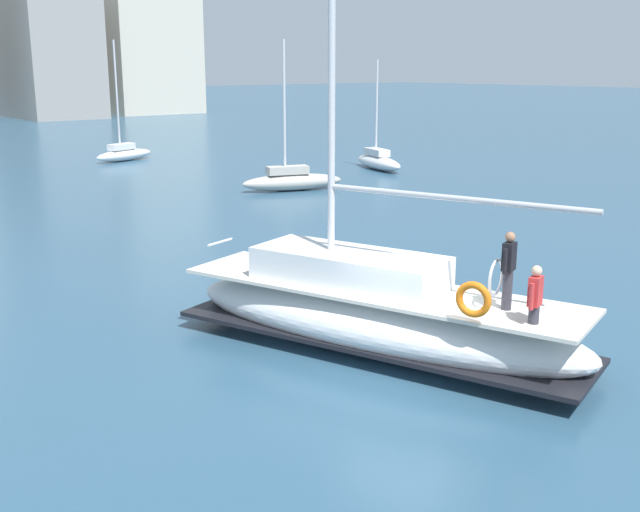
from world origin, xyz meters
TOP-DOWN VIEW (x-y plane):
  - ground_plane at (0.00, 0.00)m, footprint 400.00×400.00m
  - main_sailboat at (0.14, 1.30)m, footprint 5.32×9.87m
  - moored_sloop_far at (12.33, 20.53)m, footprint 5.36×2.89m
  - moored_catamaran at (11.19, 37.56)m, footprint 4.76×2.43m
  - moored_cutter_right at (21.33, 23.74)m, footprint 2.62×5.29m

SIDE VIEW (x-z plane):
  - ground_plane at x=0.00m, z-range 0.00..0.00m
  - moored_catamaran at x=11.19m, z-range -3.35..4.42m
  - moored_cutter_right at x=21.33m, z-range -2.72..3.79m
  - moored_sloop_far at x=12.33m, z-range -3.15..4.26m
  - main_sailboat at x=0.14m, z-range -4.87..6.67m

